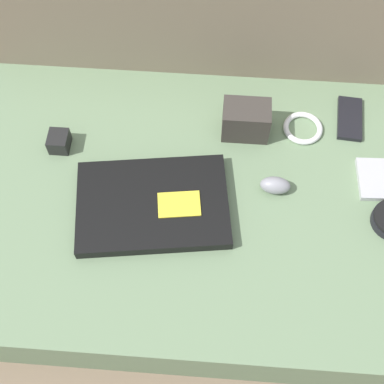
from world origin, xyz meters
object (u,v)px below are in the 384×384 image
Objects in this scene: phone_silver at (373,179)px; charger_brick at (59,141)px; laptop at (153,205)px; computer_mouse at (275,185)px; camera_pouch at (246,120)px; phone_black at (350,119)px.

phone_silver is 2.09× the size of charger_brick.
computer_mouse is at bearing 5.67° from laptop.
laptop is 0.29m from camera_pouch.
charger_brick is at bearing 174.70° from phone_silver.
phone_black is at bearing 101.55° from phone_silver.
phone_silver is 0.84× the size of phone_black.
laptop is 3.30× the size of phone_silver.
phone_black is at bearing 23.38° from laptop.
phone_silver is 0.71m from charger_brick.
laptop is at bearing -144.08° from phone_black.
computer_mouse is 0.54× the size of phone_black.
laptop is at bearing -31.80° from charger_brick.
camera_pouch reaches higher than phone_black.
camera_pouch is at bearing 40.61° from laptop.
charger_brick is (-0.42, -0.07, -0.02)m from camera_pouch.
laptop is 6.92× the size of charger_brick.
charger_brick is (-0.67, -0.13, 0.01)m from phone_black.
phone_silver is 0.17m from phone_black.
phone_black is (0.18, 0.21, -0.01)m from computer_mouse.
phone_black is (-0.04, 0.17, -0.00)m from phone_silver.
camera_pouch is (-0.29, 0.11, 0.04)m from phone_silver.
charger_brick reaches higher than phone_silver.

